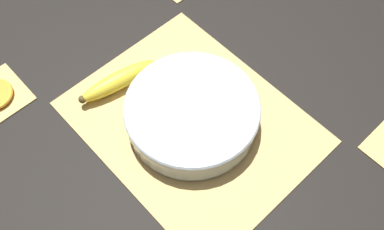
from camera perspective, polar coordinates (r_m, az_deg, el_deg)
name	(u,v)px	position (r m, az deg, el deg)	size (l,w,h in m)	color
ground_plane	(192,122)	(0.93, 0.00, -0.95)	(6.00, 6.00, 0.00)	black
bamboo_mat_center	(192,122)	(0.93, 0.00, -0.86)	(0.48, 0.38, 0.01)	tan
fruit_salad_bowl	(193,112)	(0.89, 0.07, 0.34)	(0.27, 0.27, 0.06)	silver
whole_banana	(118,81)	(0.97, -9.38, 4.31)	(0.07, 0.18, 0.04)	yellow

